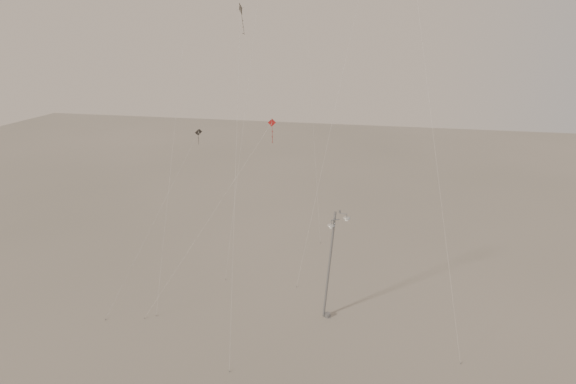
# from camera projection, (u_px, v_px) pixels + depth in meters

# --- Properties ---
(ground) EXTENTS (160.00, 160.00, 0.00)m
(ground) POSITION_uv_depth(u_px,v_px,m) (284.00, 351.00, 30.44)
(ground) COLOR gray
(ground) RESTS_ON ground
(street_lamp) EXTENTS (1.75, 0.77, 8.78)m
(street_lamp) POSITION_uv_depth(u_px,v_px,m) (331.00, 262.00, 32.47)
(street_lamp) COLOR gray
(street_lamp) RESTS_ON ground
(kite_1) EXTENTS (1.89, 10.59, 22.30)m
(kite_1) POSITION_uv_depth(u_px,v_px,m) (238.00, 89.00, 30.42)
(kite_1) COLOR #272420
(kite_1) RESTS_ON ground
(kite_3) EXTENTS (9.63, 3.45, 14.97)m
(kite_3) POSITION_uv_depth(u_px,v_px,m) (236.00, 178.00, 31.09)
(kite_3) COLOR maroon
(kite_3) RESTS_ON ground
(kite_4) EXTENTS (5.12, 11.96, 26.16)m
(kite_4) POSITION_uv_depth(u_px,v_px,m) (421.00, 39.00, 31.56)
(kite_4) COLOR #272420
(kite_4) RESTS_ON ground
(kite_6) EXTENTS (3.77, 12.02, 12.32)m
(kite_6) POSITION_uv_depth(u_px,v_px,m) (179.00, 173.00, 38.43)
(kite_6) COLOR #272420
(kite_6) RESTS_ON ground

